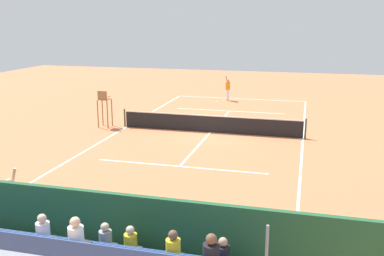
# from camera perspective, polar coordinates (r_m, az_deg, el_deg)

# --- Properties ---
(ground_plane) EXTENTS (60.00, 60.00, 0.00)m
(ground_plane) POSITION_cam_1_polar(r_m,az_deg,el_deg) (24.51, 2.38, -0.56)
(ground_plane) COLOR #CC7047
(court_line_markings) EXTENTS (10.10, 22.20, 0.01)m
(court_line_markings) POSITION_cam_1_polar(r_m,az_deg,el_deg) (24.54, 2.40, -0.53)
(court_line_markings) COLOR white
(court_line_markings) RESTS_ON ground
(tennis_net) EXTENTS (10.30, 0.10, 1.07)m
(tennis_net) POSITION_cam_1_polar(r_m,az_deg,el_deg) (24.39, 2.39, 0.58)
(tennis_net) COLOR black
(tennis_net) RESTS_ON ground
(backdrop_wall) EXTENTS (18.00, 0.16, 2.00)m
(backdrop_wall) POSITION_cam_1_polar(r_m,az_deg,el_deg) (11.66, -12.92, -12.43)
(backdrop_wall) COLOR #235633
(backdrop_wall) RESTS_ON ground
(umpire_chair) EXTENTS (0.67, 0.67, 2.14)m
(umpire_chair) POSITION_cam_1_polar(r_m,az_deg,el_deg) (25.92, -11.28, 2.96)
(umpire_chair) COLOR olive
(umpire_chair) RESTS_ON ground
(courtside_bench) EXTENTS (1.80, 0.40, 0.93)m
(courtside_bench) POSITION_cam_1_polar(r_m,az_deg,el_deg) (11.75, -1.91, -14.26)
(courtside_bench) COLOR #9E754C
(courtside_bench) RESTS_ON ground
(equipment_bag) EXTENTS (0.90, 0.36, 0.36)m
(equipment_bag) POSITION_cam_1_polar(r_m,az_deg,el_deg) (12.29, -8.93, -15.11)
(equipment_bag) COLOR #334C8C
(equipment_bag) RESTS_ON ground
(tennis_player) EXTENTS (0.43, 0.55, 1.93)m
(tennis_player) POSITION_cam_1_polar(r_m,az_deg,el_deg) (34.05, 4.64, 5.23)
(tennis_player) COLOR white
(tennis_player) RESTS_ON ground
(tennis_racket) EXTENTS (0.39, 0.58, 0.03)m
(tennis_racket) POSITION_cam_1_polar(r_m,az_deg,el_deg) (33.67, 3.20, 3.43)
(tennis_racket) COLOR black
(tennis_racket) RESTS_ON ground
(tennis_ball_near) EXTENTS (0.07, 0.07, 0.07)m
(tennis_ball_near) POSITION_cam_1_polar(r_m,az_deg,el_deg) (31.64, 4.21, 2.77)
(tennis_ball_near) COLOR #CCDB33
(tennis_ball_near) RESTS_ON ground
(tennis_ball_far) EXTENTS (0.07, 0.07, 0.07)m
(tennis_ball_far) POSITION_cam_1_polar(r_m,az_deg,el_deg) (30.62, 4.28, 2.40)
(tennis_ball_far) COLOR #CCDB33
(tennis_ball_far) RESTS_ON ground
(line_judge) EXTENTS (0.36, 0.53, 1.93)m
(line_judge) POSITION_cam_1_polar(r_m,az_deg,el_deg) (13.97, -22.35, -8.57)
(line_judge) COLOR #232328
(line_judge) RESTS_ON ground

